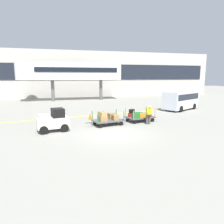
% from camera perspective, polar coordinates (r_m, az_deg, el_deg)
% --- Properties ---
extents(ground_plane, '(120.00, 120.00, 0.00)m').
position_cam_1_polar(ground_plane, '(13.51, 0.56, -6.16)').
color(ground_plane, gray).
extents(apron_lead_line, '(19.97, 3.69, 0.01)m').
position_cam_1_polar(apron_lead_line, '(19.68, -7.57, -1.11)').
color(apron_lead_line, yellow).
rests_on(apron_lead_line, ground_plane).
extents(terminal_building, '(53.69, 2.51, 8.36)m').
position_cam_1_polar(terminal_building, '(38.66, -9.72, 10.45)').
color(terminal_building, '#BCB7AD').
rests_on(terminal_building, ground_plane).
extents(jet_bridge, '(15.82, 3.00, 5.86)m').
position_cam_1_polar(jet_bridge, '(32.55, -12.83, 11.06)').
color(jet_bridge, silver).
rests_on(jet_bridge, ground_plane).
extents(baggage_tug, '(2.28, 1.58, 1.58)m').
position_cam_1_polar(baggage_tug, '(14.53, -16.24, -2.35)').
color(baggage_tug, white).
rests_on(baggage_tug, ground_plane).
extents(baggage_cart_lead, '(3.08, 1.83, 1.10)m').
position_cam_1_polar(baggage_cart_lead, '(15.79, -1.25, -1.80)').
color(baggage_cart_lead, '#4C4C4F').
rests_on(baggage_cart_lead, ground_plane).
extents(baggage_cart_middle, '(3.08, 1.83, 1.10)m').
position_cam_1_polar(baggage_cart_middle, '(17.24, 7.72, -1.06)').
color(baggage_cart_middle, '#4C4C4F').
rests_on(baggage_cart_middle, ground_plane).
extents(baggage_handler, '(0.42, 0.45, 1.56)m').
position_cam_1_polar(baggage_handler, '(16.20, 10.33, -0.46)').
color(baggage_handler, '#4C4C4C').
rests_on(baggage_handler, ground_plane).
extents(shuttle_van, '(5.14, 3.90, 2.10)m').
position_cam_1_polar(shuttle_van, '(24.40, 18.82, 3.50)').
color(shuttle_van, silver).
rests_on(shuttle_van, ground_plane).
extents(safety_cone_near, '(0.36, 0.36, 0.55)m').
position_cam_1_polar(safety_cone_near, '(18.01, -6.14, -1.23)').
color(safety_cone_near, '#EA590F').
rests_on(safety_cone_near, ground_plane).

